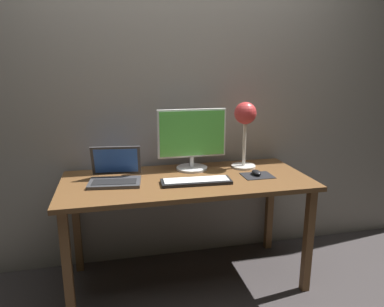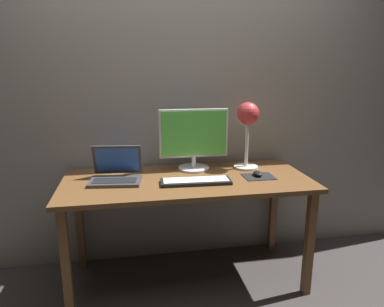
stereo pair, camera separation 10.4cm
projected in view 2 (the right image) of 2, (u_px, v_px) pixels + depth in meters
name	position (u px, v px, depth m)	size (l,w,h in m)	color
ground_plane	(187.00, 279.00, 2.48)	(4.80, 4.80, 0.00)	#383333
back_wall	(178.00, 88.00, 2.54)	(4.80, 0.06, 2.60)	gray
desk	(187.00, 190.00, 2.32)	(1.60, 0.70, 0.74)	brown
monitor	(194.00, 138.00, 2.45)	(0.48, 0.22, 0.43)	silver
keyboard_main	(196.00, 181.00, 2.20)	(0.45, 0.16, 0.03)	black
laptop	(116.00, 171.00, 2.25)	(0.35, 0.30, 0.22)	#38383A
desk_lamp	(248.00, 120.00, 2.45)	(0.17, 0.17, 0.47)	beige
mousepad	(259.00, 177.00, 2.33)	(0.20, 0.16, 0.00)	black
mouse	(258.00, 173.00, 2.34)	(0.06, 0.10, 0.03)	black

